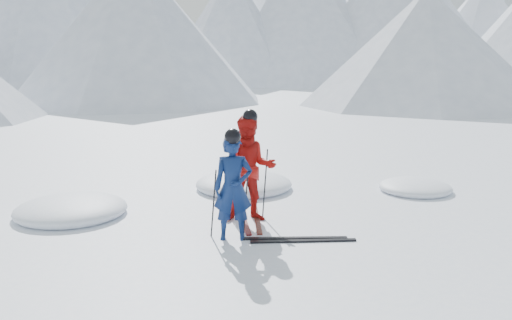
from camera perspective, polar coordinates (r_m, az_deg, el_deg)
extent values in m
plane|color=white|center=(9.72, 8.51, -6.64)|extent=(160.00, 160.00, 0.00)
cone|color=#B2BCD1|center=(50.09, -21.24, 15.31)|extent=(23.96, 23.96, 14.35)
cone|color=#B2BCD1|center=(60.09, -13.09, 13.80)|extent=(17.69, 17.69, 11.93)
cone|color=#B2BCD1|center=(52.85, -2.61, 13.87)|extent=(19.63, 19.63, 10.85)
cone|color=#B2BCD1|center=(57.09, 4.43, 15.31)|extent=(23.31, 23.31, 14.15)
cone|color=#B2BCD1|center=(59.11, 14.30, 15.22)|extent=(28.94, 28.94, 14.88)
cone|color=silver|center=(64.47, 22.66, 12.53)|extent=(24.45, 24.45, 10.76)
cone|color=#B2BCD1|center=(32.46, 17.26, 11.23)|extent=(14.00, 14.00, 6.50)
cone|color=#B2BCD1|center=(34.76, -12.64, 13.49)|extent=(16.00, 16.00, 9.00)
imported|color=#0D2050|center=(8.64, -2.43, -2.95)|extent=(0.67, 0.49, 1.69)
imported|color=#AB120D|center=(9.57, -0.61, -0.93)|extent=(0.99, 0.80, 1.89)
cylinder|color=black|center=(8.82, -4.49, -4.58)|extent=(0.11, 0.08, 1.13)
cylinder|color=black|center=(8.99, -1.07, -4.24)|extent=(0.11, 0.07, 1.13)
cylinder|color=black|center=(9.83, -2.59, -2.50)|extent=(0.13, 0.10, 1.26)
cylinder|color=black|center=(9.84, 0.96, -2.48)|extent=(0.13, 0.09, 1.26)
cube|color=black|center=(9.79, -1.29, -6.30)|extent=(0.20, 1.70, 0.03)
cube|color=black|center=(9.83, 0.10, -6.23)|extent=(0.32, 1.70, 0.03)
cube|color=black|center=(8.87, 4.11, -8.21)|extent=(1.69, 0.36, 0.03)
cube|color=black|center=(8.76, 5.00, -8.48)|extent=(1.70, 0.30, 0.03)
ellipsoid|color=white|center=(10.70, -18.86, -5.47)|extent=(2.06, 2.06, 0.45)
ellipsoid|color=white|center=(12.34, 16.40, -3.14)|extent=(1.57, 1.57, 0.35)
ellipsoid|color=white|center=(12.04, -1.28, -3.02)|extent=(2.13, 2.13, 0.47)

